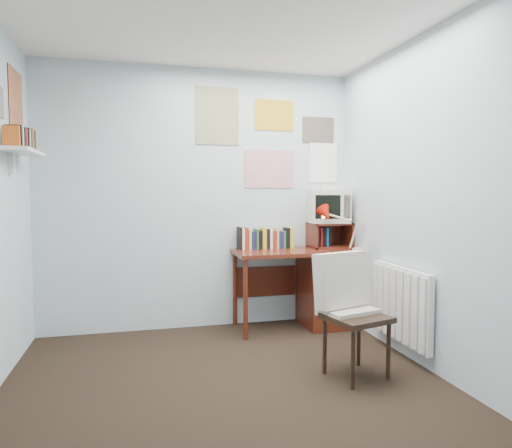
{
  "coord_description": "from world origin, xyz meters",
  "views": [
    {
      "loc": [
        -0.56,
        -2.66,
        1.32
      ],
      "look_at": [
        0.37,
        0.98,
        1.05
      ],
      "focal_mm": 32.0,
      "sensor_mm": 36.0,
      "label": 1
    }
  ],
  "objects_px": {
    "desk": "(322,285)",
    "tv_riser": "(329,235)",
    "desk_lamp": "(358,231)",
    "desk_chair": "(357,318)",
    "wall_shelf": "(23,152)",
    "crt_tv": "(328,205)",
    "radiator": "(401,304)"
  },
  "relations": [
    {
      "from": "desk_chair",
      "to": "radiator",
      "type": "bearing_deg",
      "value": 14.68
    },
    {
      "from": "desk_chair",
      "to": "wall_shelf",
      "type": "distance_m",
      "value": 2.74
    },
    {
      "from": "desk",
      "to": "desk_chair",
      "type": "bearing_deg",
      "value": -101.61
    },
    {
      "from": "desk",
      "to": "radiator",
      "type": "xyz_separation_m",
      "value": [
        0.29,
        -0.93,
        0.01
      ]
    },
    {
      "from": "crt_tv",
      "to": "desk_chair",
      "type": "bearing_deg",
      "value": -96.01
    },
    {
      "from": "desk_lamp",
      "to": "desk",
      "type": "bearing_deg",
      "value": 151.4
    },
    {
      "from": "crt_tv",
      "to": "radiator",
      "type": "bearing_deg",
      "value": -71.51
    },
    {
      "from": "desk",
      "to": "tv_riser",
      "type": "relative_size",
      "value": 3.0
    },
    {
      "from": "tv_riser",
      "to": "radiator",
      "type": "bearing_deg",
      "value": -80.72
    },
    {
      "from": "crt_tv",
      "to": "radiator",
      "type": "height_order",
      "value": "crt_tv"
    },
    {
      "from": "desk_chair",
      "to": "crt_tv",
      "type": "height_order",
      "value": "crt_tv"
    },
    {
      "from": "crt_tv",
      "to": "wall_shelf",
      "type": "xyz_separation_m",
      "value": [
        -2.68,
        -0.51,
        0.43
      ]
    },
    {
      "from": "desk",
      "to": "crt_tv",
      "type": "distance_m",
      "value": 0.8
    },
    {
      "from": "radiator",
      "to": "wall_shelf",
      "type": "xyz_separation_m",
      "value": [
        -2.86,
        0.55,
        1.2
      ]
    },
    {
      "from": "tv_riser",
      "to": "crt_tv",
      "type": "distance_m",
      "value": 0.31
    },
    {
      "from": "desk_chair",
      "to": "desk_lamp",
      "type": "xyz_separation_m",
      "value": [
        0.52,
        1.02,
        0.52
      ]
    },
    {
      "from": "wall_shelf",
      "to": "radiator",
      "type": "bearing_deg",
      "value": -10.89
    },
    {
      "from": "desk",
      "to": "crt_tv",
      "type": "xyz_separation_m",
      "value": [
        0.11,
        0.13,
        0.78
      ]
    },
    {
      "from": "desk_lamp",
      "to": "tv_riser",
      "type": "distance_m",
      "value": 0.37
    },
    {
      "from": "desk_chair",
      "to": "tv_riser",
      "type": "relative_size",
      "value": 2.14
    },
    {
      "from": "radiator",
      "to": "wall_shelf",
      "type": "distance_m",
      "value": 3.15
    },
    {
      "from": "crt_tv",
      "to": "wall_shelf",
      "type": "relative_size",
      "value": 0.61
    },
    {
      "from": "desk_lamp",
      "to": "tv_riser",
      "type": "height_order",
      "value": "desk_lamp"
    },
    {
      "from": "desk",
      "to": "tv_riser",
      "type": "distance_m",
      "value": 0.51
    },
    {
      "from": "desk_lamp",
      "to": "radiator",
      "type": "xyz_separation_m",
      "value": [
        0.02,
        -0.71,
        -0.53
      ]
    },
    {
      "from": "tv_riser",
      "to": "wall_shelf",
      "type": "xyz_separation_m",
      "value": [
        -2.69,
        -0.49,
        0.74
      ]
    },
    {
      "from": "crt_tv",
      "to": "wall_shelf",
      "type": "height_order",
      "value": "wall_shelf"
    },
    {
      "from": "desk_lamp",
      "to": "desk_chair",
      "type": "bearing_deg",
      "value": -106.5
    },
    {
      "from": "desk_lamp",
      "to": "tv_riser",
      "type": "bearing_deg",
      "value": 125.13
    },
    {
      "from": "desk",
      "to": "desk_lamp",
      "type": "bearing_deg",
      "value": -39.28
    },
    {
      "from": "desk_chair",
      "to": "wall_shelf",
      "type": "xyz_separation_m",
      "value": [
        -2.32,
        0.86,
        1.19
      ]
    },
    {
      "from": "desk",
      "to": "wall_shelf",
      "type": "distance_m",
      "value": 2.87
    }
  ]
}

